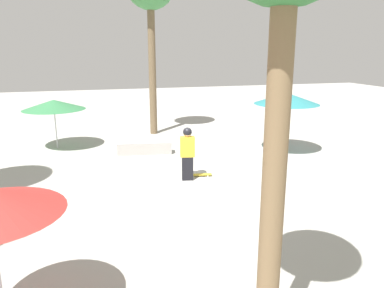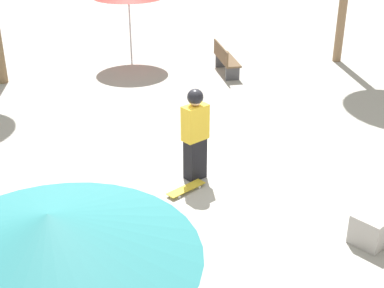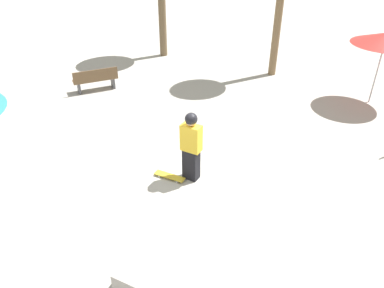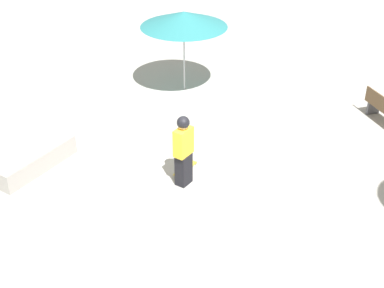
{
  "view_description": "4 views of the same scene",
  "coord_description": "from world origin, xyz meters",
  "px_view_note": "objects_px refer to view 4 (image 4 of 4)",
  "views": [
    {
      "loc": [
        2.73,
        11.22,
        4.3
      ],
      "look_at": [
        -0.41,
        0.07,
        1.33
      ],
      "focal_mm": 35.0,
      "sensor_mm": 36.0,
      "label": 1
    },
    {
      "loc": [
        -7.41,
        -5.79,
        5.03
      ],
      "look_at": [
        -0.76,
        -0.56,
        0.93
      ],
      "focal_mm": 50.0,
      "sensor_mm": 36.0,
      "label": 2
    },
    {
      "loc": [
        1.94,
        -7.42,
        5.61
      ],
      "look_at": [
        -0.36,
        -0.29,
        0.96
      ],
      "focal_mm": 35.0,
      "sensor_mm": 36.0,
      "label": 3
    },
    {
      "loc": [
        9.1,
        4.03,
        7.36
      ],
      "look_at": [
        -0.44,
        -0.14,
        1.09
      ],
      "focal_mm": 50.0,
      "sensor_mm": 36.0,
      "label": 4
    }
  ],
  "objects_px": {
    "skateboard": "(185,169)",
    "shade_umbrella_teal": "(184,19)",
    "concrete_ledge": "(37,161)",
    "skater_main": "(183,148)"
  },
  "relations": [
    {
      "from": "concrete_ledge",
      "to": "shade_umbrella_teal",
      "type": "height_order",
      "value": "shade_umbrella_teal"
    },
    {
      "from": "skater_main",
      "to": "skateboard",
      "type": "relative_size",
      "value": 2.18
    },
    {
      "from": "shade_umbrella_teal",
      "to": "skater_main",
      "type": "bearing_deg",
      "value": 24.15
    },
    {
      "from": "skater_main",
      "to": "skateboard",
      "type": "height_order",
      "value": "skater_main"
    },
    {
      "from": "shade_umbrella_teal",
      "to": "skateboard",
      "type": "bearing_deg",
      "value": 24.59
    },
    {
      "from": "skateboard",
      "to": "shade_umbrella_teal",
      "type": "distance_m",
      "value": 5.24
    },
    {
      "from": "skateboard",
      "to": "skater_main",
      "type": "bearing_deg",
      "value": -150.93
    },
    {
      "from": "skater_main",
      "to": "concrete_ledge",
      "type": "distance_m",
      "value": 3.72
    },
    {
      "from": "skateboard",
      "to": "shade_umbrella_teal",
      "type": "relative_size",
      "value": 0.31
    },
    {
      "from": "concrete_ledge",
      "to": "skateboard",
      "type": "bearing_deg",
      "value": 112.89
    }
  ]
}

